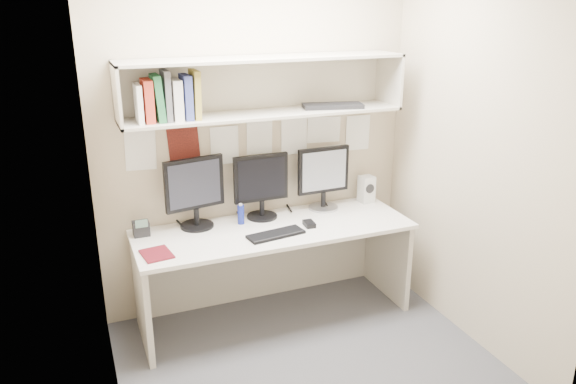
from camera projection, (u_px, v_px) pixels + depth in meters
name	position (u px, v px, depth m)	size (l,w,h in m)	color
floor	(309.00, 363.00, 3.73)	(2.40, 2.00, 0.01)	#444449
wall_back	(257.00, 139.00, 4.18)	(2.40, 0.02, 2.60)	#B6A68B
wall_front	(406.00, 241.00, 2.42)	(2.40, 0.02, 2.60)	#B6A68B
wall_left	(98.00, 203.00, 2.88)	(0.02, 2.00, 2.60)	#B6A68B
wall_right	(476.00, 157.00, 3.72)	(0.02, 2.00, 2.60)	#B6A68B
desk	(274.00, 272.00, 4.18)	(2.00, 0.70, 0.73)	silver
overhead_hutch	(262.00, 85.00, 3.92)	(2.00, 0.38, 0.40)	beige
pinned_papers	(257.00, 146.00, 4.19)	(1.92, 0.01, 0.48)	white
monitor_left	(195.00, 190.00, 3.98)	(0.44, 0.24, 0.51)	black
monitor_center	(261.00, 184.00, 4.16)	(0.42, 0.23, 0.49)	black
monitor_right	(323.00, 176.00, 4.34)	(0.42, 0.23, 0.49)	#A5A5AA
keyboard	(276.00, 234.00, 3.91)	(0.40, 0.14, 0.02)	black
mouse	(309.00, 224.00, 4.07)	(0.07, 0.11, 0.03)	black
speaker	(366.00, 189.00, 4.53)	(0.11, 0.12, 0.22)	silver
blue_bottle	(241.00, 214.00, 4.09)	(0.05, 0.05, 0.16)	navy
maroon_notebook	(157.00, 254.00, 3.61)	(0.18, 0.22, 0.01)	#540E17
desk_phone	(141.00, 228.00, 3.90)	(0.11, 0.10, 0.13)	black
book_stack	(168.00, 98.00, 3.63)	(0.40, 0.20, 0.32)	white
hutch_tray	(333.00, 106.00, 4.08)	(0.43, 0.17, 0.03)	black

